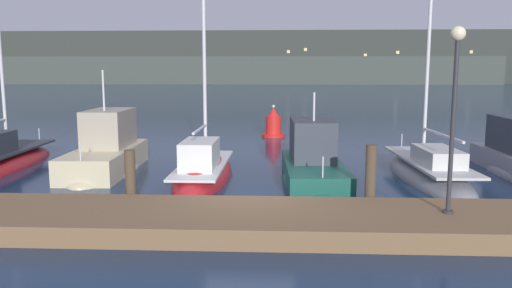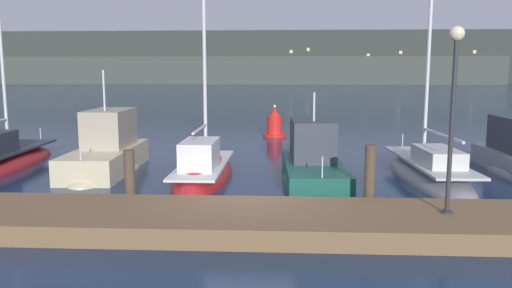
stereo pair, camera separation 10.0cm
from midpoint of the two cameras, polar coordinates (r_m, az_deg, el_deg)
The scene contains 11 objects.
ground_plane at distance 13.24m, azimuth -1.00°, elevation -7.52°, with size 400.00×400.00×0.00m, color #192D4C.
dock at distance 11.57m, azimuth -1.56°, elevation -8.74°, with size 28.40×2.80×0.45m, color brown.
mooring_pile_1 at distance 13.58m, azimuth -14.36°, elevation -3.96°, with size 0.28×0.28×1.57m, color #4C3D2D.
mooring_pile_2 at distance 13.17m, azimuth 12.75°, elevation -3.88°, with size 0.28×0.28×1.76m, color #4C3D2D.
motorboat_berth_2 at distance 18.91m, azimuth -16.86°, elevation -1.64°, with size 2.23×5.78×4.12m.
sailboat_berth_3 at distance 17.09m, azimuth -6.20°, elevation -3.41°, with size 1.79×6.39×8.07m.
motorboat_berth_4 at distance 16.72m, azimuth 6.36°, elevation -2.85°, with size 2.25×5.83×3.38m.
sailboat_berth_5 at distance 17.76m, azimuth 18.94°, elevation -3.38°, with size 2.10×7.03×10.26m.
channel_buoy at distance 27.47m, azimuth 1.89°, elevation 2.16°, with size 1.26×1.26×1.76m.
dock_lamppost at distance 11.72m, azimuth 21.54°, elevation 5.70°, with size 0.32×0.32×4.13m.
hillside_backdrop at distance 140.06m, azimuth 1.40°, elevation 9.60°, with size 240.00×23.00×14.01m.
Camera 1 is at (0.79, -12.71, 3.64)m, focal length 35.00 mm.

